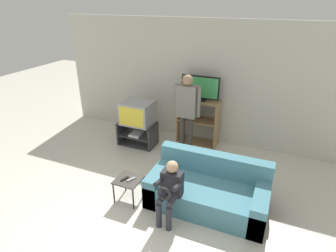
# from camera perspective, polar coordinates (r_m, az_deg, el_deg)

# --- Properties ---
(ground_plane) EXTENTS (18.00, 18.00, 0.00)m
(ground_plane) POSITION_cam_1_polar(r_m,az_deg,el_deg) (4.13, -9.99, -21.63)
(ground_plane) COLOR beige
(wall_back) EXTENTS (6.40, 0.06, 2.60)m
(wall_back) POSITION_cam_1_polar(r_m,az_deg,el_deg) (6.11, 6.01, 8.83)
(wall_back) COLOR beige
(wall_back) RESTS_ON ground_plane
(tv_stand) EXTENTS (0.79, 0.47, 0.50)m
(tv_stand) POSITION_cam_1_polar(r_m,az_deg,el_deg) (6.16, -6.21, -1.56)
(tv_stand) COLOR #38383D
(tv_stand) RESTS_ON ground_plane
(television_main) EXTENTS (0.64, 0.56, 0.47)m
(television_main) POSITION_cam_1_polar(r_m,az_deg,el_deg) (5.96, -6.20, 2.73)
(television_main) COLOR #9E9EA3
(television_main) RESTS_ON tv_stand
(media_shelf) EXTENTS (0.87, 0.40, 1.01)m
(media_shelf) POSITION_cam_1_polar(r_m,az_deg,el_deg) (6.09, 6.13, 0.90)
(media_shelf) COLOR #9E7A51
(media_shelf) RESTS_ON ground_plane
(television_flat) EXTENTS (0.80, 0.20, 0.51)m
(television_flat) POSITION_cam_1_polar(r_m,az_deg,el_deg) (5.85, 6.55, 7.55)
(television_flat) COLOR black
(television_flat) RESTS_ON media_shelf
(snack_table) EXTENTS (0.39, 0.39, 0.38)m
(snack_table) POSITION_cam_1_polar(r_m,az_deg,el_deg) (4.51, -8.03, -11.20)
(snack_table) COLOR #38332D
(snack_table) RESTS_ON ground_plane
(remote_control_black) EXTENTS (0.08, 0.15, 0.02)m
(remote_control_black) POSITION_cam_1_polar(r_m,az_deg,el_deg) (4.48, -8.80, -10.55)
(remote_control_black) COLOR black
(remote_control_black) RESTS_ON snack_table
(remote_control_white) EXTENTS (0.10, 0.14, 0.02)m
(remote_control_white) POSITION_cam_1_polar(r_m,az_deg,el_deg) (4.45, -7.48, -10.69)
(remote_control_white) COLOR gray
(remote_control_white) RESTS_ON snack_table
(couch) EXTENTS (1.78, 0.91, 0.74)m
(couch) POSITION_cam_1_polar(r_m,az_deg,el_deg) (4.48, 8.18, -12.78)
(couch) COLOR teal
(couch) RESTS_ON ground_plane
(person_standing_adult) EXTENTS (0.53, 0.20, 1.67)m
(person_standing_adult) POSITION_cam_1_polar(r_m,az_deg,el_deg) (5.42, 3.86, 3.68)
(person_standing_adult) COLOR #3D3833
(person_standing_adult) RESTS_ON ground_plane
(person_seated_child) EXTENTS (0.33, 0.43, 0.92)m
(person_seated_child) POSITION_cam_1_polar(r_m,az_deg,el_deg) (4.01, 0.40, -12.41)
(person_seated_child) COLOR #2D2D38
(person_seated_child) RESTS_ON ground_plane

